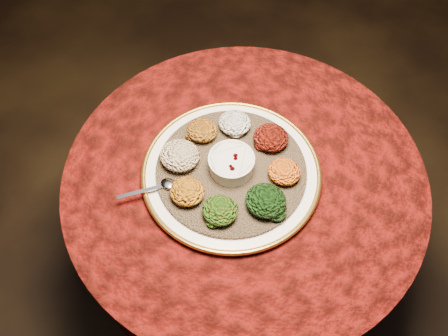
% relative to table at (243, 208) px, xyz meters
% --- Properties ---
extents(table, '(0.96, 0.96, 0.73)m').
position_rel_table_xyz_m(table, '(0.00, 0.00, 0.00)').
color(table, black).
rests_on(table, ground).
extents(platter, '(0.49, 0.49, 0.02)m').
position_rel_table_xyz_m(platter, '(-0.03, -0.02, 0.19)').
color(platter, silver).
rests_on(platter, table).
extents(injera, '(0.50, 0.50, 0.01)m').
position_rel_table_xyz_m(injera, '(-0.03, -0.02, 0.20)').
color(injera, brown).
rests_on(injera, platter).
extents(stew_bowl, '(0.12, 0.12, 0.05)m').
position_rel_table_xyz_m(stew_bowl, '(-0.03, -0.02, 0.24)').
color(stew_bowl, silver).
rests_on(stew_bowl, injera).
extents(spoon, '(0.12, 0.11, 0.01)m').
position_rel_table_xyz_m(spoon, '(-0.16, -0.14, 0.21)').
color(spoon, silver).
rests_on(spoon, injera).
extents(portion_ayib, '(0.09, 0.08, 0.04)m').
position_rel_table_xyz_m(portion_ayib, '(-0.08, 0.11, 0.23)').
color(portion_ayib, white).
rests_on(portion_ayib, injera).
extents(portion_kitfo, '(0.09, 0.09, 0.05)m').
position_rel_table_xyz_m(portion_kitfo, '(0.02, 0.11, 0.23)').
color(portion_kitfo, black).
rests_on(portion_kitfo, injera).
extents(portion_tikil, '(0.08, 0.08, 0.04)m').
position_rel_table_xyz_m(portion_tikil, '(0.10, 0.03, 0.23)').
color(portion_tikil, '#C89210').
rests_on(portion_tikil, injera).
extents(portion_gomen, '(0.10, 0.10, 0.05)m').
position_rel_table_xyz_m(portion_gomen, '(0.09, -0.07, 0.23)').
color(portion_gomen, black).
rests_on(portion_gomen, injera).
extents(portion_mixveg, '(0.09, 0.08, 0.04)m').
position_rel_table_xyz_m(portion_mixveg, '(0.00, -0.15, 0.23)').
color(portion_mixveg, '#A8340A').
rests_on(portion_mixveg, injera).
extents(portion_kik, '(0.09, 0.08, 0.04)m').
position_rel_table_xyz_m(portion_kik, '(-0.09, -0.14, 0.23)').
color(portion_kik, '#BE6E10').
rests_on(portion_kik, injera).
extents(portion_timatim, '(0.10, 0.10, 0.05)m').
position_rel_table_xyz_m(portion_timatim, '(-0.16, -0.05, 0.23)').
color(portion_timatim, maroon).
rests_on(portion_timatim, injera).
extents(portion_shiro, '(0.08, 0.08, 0.04)m').
position_rel_table_xyz_m(portion_shiro, '(-0.15, 0.05, 0.23)').
color(portion_shiro, '#905911').
rests_on(portion_shiro, injera).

